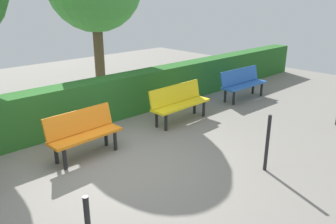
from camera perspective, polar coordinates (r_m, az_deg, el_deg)
ground_plane at (r=5.99m, az=-8.23°, el=-9.31°), size 20.23×20.23×0.00m
bench_blue at (r=9.89m, az=12.57°, el=4.97°), size 1.63×0.52×0.86m
bench_yellow at (r=7.88m, az=1.89°, el=1.81°), size 1.63×0.51×0.86m
bench_orange at (r=6.35m, az=-14.20°, el=-3.26°), size 1.39×0.52×0.86m
hedge_row at (r=8.07m, az=-10.65°, el=2.10°), size 16.23×0.55×1.02m
railing_post_mid at (r=5.87m, az=16.54°, el=-5.12°), size 0.06×0.06×1.00m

